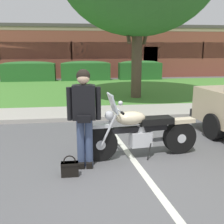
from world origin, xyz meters
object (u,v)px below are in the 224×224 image
Objects in this scene: motorcycle at (146,132)px; brick_building at (73,51)px; hedge_center_right at (140,70)px; hedge_left at (29,71)px; rider_person at (84,112)px; handbag at (70,168)px; hedge_center_left at (86,70)px.

brick_building reaches higher than motorcycle.
hedge_center_right is 7.33m from brick_building.
motorcycle is 12.82m from hedge_left.
motorcycle is 1.31× the size of rider_person.
handbag is 0.01× the size of brick_building.
brick_building reaches higher than hedge_left.
hedge_center_right is at bearing -0.00° from hedge_left.
rider_person is 0.57× the size of hedge_center_left.
hedge_left is 1.05× the size of hedge_center_left.
hedge_center_right is (4.15, 12.77, 0.51)m from handbag.
motorcycle is at bearing -84.93° from brick_building.
handbag is (-1.42, -0.65, -0.34)m from motorcycle.
hedge_center_left is 0.11× the size of brick_building.
motorcycle is at bearing 24.77° from handbag.
rider_person is at bearing -165.26° from motorcycle.
handbag is at bearing -126.75° from rider_person.
hedge_center_left is at bearing 86.91° from handbag.
motorcycle is at bearing -86.55° from hedge_center_left.
hedge_center_left is (0.43, 12.42, -0.34)m from rider_person.
hedge_center_left is 1.12× the size of hedge_center_right.
hedge_left reaches higher than handbag.
hedge_center_right is at bearing 72.00° from handbag.
rider_person is 18.26m from brick_building.
hedge_left is at bearing -114.07° from brick_building.
rider_person reaches higher than hedge_left.
hedge_left is (-3.03, 12.42, -0.34)m from rider_person.
hedge_center_left is 3.46m from hedge_center_right.
hedge_left and hedge_center_right have the same top height.
motorcycle is at bearing -102.70° from hedge_center_right.
hedge_center_left is (0.69, 12.77, 0.51)m from handbag.
handbag is at bearing -155.23° from motorcycle.
motorcycle reaches higher than hedge_center_right.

